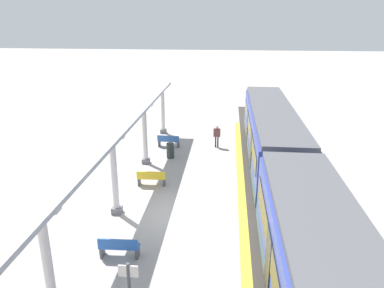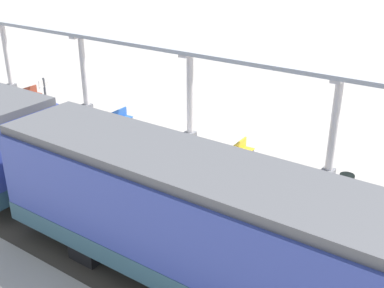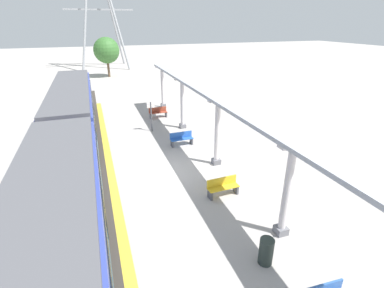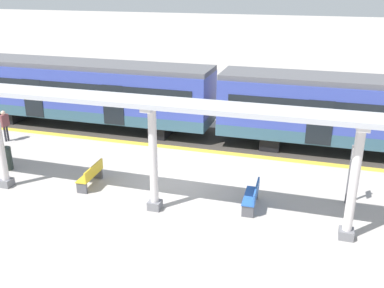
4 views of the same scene
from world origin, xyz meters
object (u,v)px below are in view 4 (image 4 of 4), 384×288
object	(u,v)px
train_near_carriage	(85,93)
bench_extra_slot	(253,196)
canopy_pillar_third	(153,158)
train_far_carriage	(375,116)
trash_bin	(6,158)
canopy_pillar_fourth	(354,182)
platform_info_sign	(350,169)
passenger_waiting_near_edge	(4,122)
bench_near_end	(91,175)

from	to	relation	value
train_near_carriage	bench_extra_slot	distance (m)	12.12
canopy_pillar_third	train_far_carriage	bearing A→B (deg)	134.98
train_far_carriage	bench_extra_slot	world-z (taller)	train_far_carriage
canopy_pillar_third	trash_bin	xyz separation A→B (m)	(-1.36, -7.19, -1.42)
bench_extra_slot	trash_bin	bearing A→B (deg)	-91.68
canopy_pillar_fourth	train_far_carriage	bearing A→B (deg)	170.69
trash_bin	platform_info_sign	xyz separation A→B (m)	(-0.98, 13.58, 0.84)
passenger_waiting_near_edge	canopy_pillar_third	bearing A→B (deg)	65.98
canopy_pillar_third	platform_info_sign	bearing A→B (deg)	110.17
train_near_carriage	bench_extra_slot	bearing A→B (deg)	57.36
passenger_waiting_near_edge	train_near_carriage	bearing A→B (deg)	142.01
bench_extra_slot	trash_bin	xyz separation A→B (m)	(-0.31, -10.42, 0.04)
platform_info_sign	canopy_pillar_fourth	bearing A→B (deg)	-1.78
canopy_pillar_third	bench_extra_slot	bearing A→B (deg)	108.14
platform_info_sign	passenger_waiting_near_edge	size ratio (longest dim) A/B	1.42
train_far_carriage	train_near_carriage	bearing A→B (deg)	-90.00
canopy_pillar_third	bench_near_end	world-z (taller)	canopy_pillar_third
canopy_pillar_third	bench_extra_slot	world-z (taller)	canopy_pillar_third
train_near_carriage	platform_info_sign	bearing A→B (deg)	68.63
train_near_carriage	canopy_pillar_third	size ratio (longest dim) A/B	3.69
bench_near_end	passenger_waiting_near_edge	bearing A→B (deg)	-116.48
bench_extra_slot	platform_info_sign	xyz separation A→B (m)	(-1.29, 3.16, 0.89)
canopy_pillar_third	trash_bin	size ratio (longest dim) A/B	3.88
bench_near_end	trash_bin	world-z (taller)	trash_bin
train_far_carriage	platform_info_sign	world-z (taller)	train_far_carriage
bench_near_end	trash_bin	distance (m)	4.21
train_near_carriage	train_far_carriage	bearing A→B (deg)	90.00
bench_extra_slot	passenger_waiting_near_edge	distance (m)	13.13
canopy_pillar_third	canopy_pillar_fourth	bearing A→B (deg)	90.00
bench_near_end	trash_bin	size ratio (longest dim) A/B	1.57
bench_extra_slot	passenger_waiting_near_edge	xyz separation A→B (m)	(-3.17, -12.73, 0.53)
train_far_carriage	trash_bin	distance (m)	16.05
train_near_carriage	bench_near_end	size ratio (longest dim) A/B	9.13
platform_info_sign	trash_bin	bearing A→B (deg)	-85.86
train_near_carriage	bench_extra_slot	xyz separation A→B (m)	(6.49, 10.14, -1.39)
train_near_carriage	bench_extra_slot	world-z (taller)	train_near_carriage
canopy_pillar_fourth	passenger_waiting_near_edge	size ratio (longest dim) A/B	2.42
platform_info_sign	passenger_waiting_near_edge	distance (m)	16.01
canopy_pillar_third	bench_extra_slot	distance (m)	3.70
canopy_pillar_fourth	bench_near_end	distance (m)	9.49
train_near_carriage	canopy_pillar_fourth	xyz separation A→B (m)	(7.55, 13.23, 0.07)
canopy_pillar_third	platform_info_sign	distance (m)	6.83
train_far_carriage	trash_bin	world-z (taller)	train_far_carriage
trash_bin	passenger_waiting_near_edge	distance (m)	3.71
bench_extra_slot	platform_info_sign	distance (m)	3.53
canopy_pillar_fourth	bench_near_end	xyz separation A→B (m)	(-1.00, -9.32, -1.46)
train_near_carriage	platform_info_sign	size ratio (longest dim) A/B	6.31
train_near_carriage	passenger_waiting_near_edge	size ratio (longest dim) A/B	8.94
train_near_carriage	passenger_waiting_near_edge	xyz separation A→B (m)	(3.32, -2.59, -0.86)
trash_bin	bench_near_end	bearing A→B (deg)	84.97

